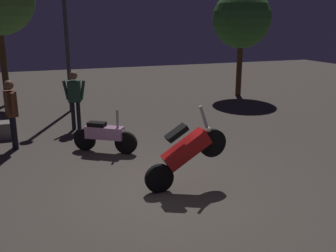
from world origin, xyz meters
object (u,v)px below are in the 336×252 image
(person_rider_beside, at_px, (75,95))
(streetlamp_far, at_px, (64,8))
(motorcycle_red_foreground, at_px, (186,152))
(person_bystander_far, at_px, (11,108))
(motorcycle_pink_parked_left, at_px, (105,135))

(person_rider_beside, distance_m, streetlamp_far, 3.66)
(motorcycle_red_foreground, xyz_separation_m, person_bystander_far, (-3.17, 3.72, 0.32))
(person_rider_beside, relative_size, person_bystander_far, 0.99)
(streetlamp_far, bearing_deg, motorcycle_pink_parked_left, -87.08)
(motorcycle_pink_parked_left, height_order, person_bystander_far, person_bystander_far)
(motorcycle_red_foreground, height_order, person_rider_beside, person_rider_beside)
(motorcycle_red_foreground, height_order, person_bystander_far, person_bystander_far)
(motorcycle_red_foreground, distance_m, streetlamp_far, 8.23)
(motorcycle_red_foreground, bearing_deg, motorcycle_pink_parked_left, 111.89)
(streetlamp_far, bearing_deg, person_bystander_far, -115.48)
(motorcycle_pink_parked_left, relative_size, streetlamp_far, 0.25)
(motorcycle_red_foreground, distance_m, person_bystander_far, 4.90)
(streetlamp_far, bearing_deg, person_rider_beside, -93.26)
(motorcycle_pink_parked_left, distance_m, streetlamp_far, 5.89)
(motorcycle_pink_parked_left, xyz_separation_m, person_bystander_far, (-2.11, 1.08, 0.62))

